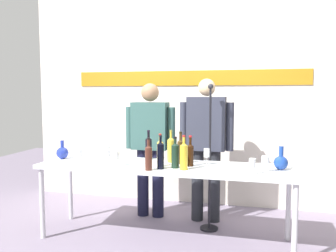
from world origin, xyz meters
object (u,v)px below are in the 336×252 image
(decanter_blue_right, at_px, (281,162))
(wine_glass_left_2, at_px, (116,156))
(wine_glass_left_3, at_px, (107,154))
(wine_bottle_0, at_px, (180,150))
(presenter_left, at_px, (150,141))
(wine_glass_left_1, at_px, (107,149))
(wine_bottle_8, at_px, (160,152))
(wine_glass_right_2, at_px, (252,163))
(wine_bottle_3, at_px, (190,154))
(wine_bottle_6, at_px, (160,154))
(wine_bottle_7, at_px, (149,147))
(wine_glass_right_0, at_px, (207,153))
(wine_glass_right_1, at_px, (265,160))
(display_table, at_px, (164,170))
(wine_glass_left_0, at_px, (79,154))
(wine_bottle_2, at_px, (184,155))
(presenter_right, at_px, (206,140))
(decanter_blue_left, at_px, (62,152))
(wine_bottle_4, at_px, (175,154))
(microphone_stand, at_px, (210,181))
(wine_bottle_5, at_px, (171,149))
(wine_bottle_1, at_px, (149,157))

(decanter_blue_right, xyz_separation_m, wine_glass_left_2, (-1.59, -0.22, 0.03))
(wine_glass_left_3, bearing_deg, wine_bottle_0, 19.03)
(wine_bottle_0, bearing_deg, presenter_left, 132.44)
(wine_bottle_0, distance_m, wine_glass_left_1, 0.89)
(wine_bottle_8, distance_m, wine_glass_right_2, 0.90)
(wine_bottle_3, height_order, wine_bottle_6, wine_bottle_6)
(wine_bottle_7, bearing_deg, wine_bottle_3, -25.36)
(wine_glass_right_0, bearing_deg, wine_glass_right_1, -19.58)
(wine_bottle_0, xyz_separation_m, wine_glass_right_1, (0.83, -0.18, -0.03))
(display_table, bearing_deg, wine_glass_left_0, -168.34)
(wine_bottle_2, xyz_separation_m, wine_bottle_8, (-0.26, 0.09, 0.00))
(wine_bottle_6, bearing_deg, wine_glass_left_3, 175.74)
(wine_glass_right_0, bearing_deg, wine_bottle_7, 168.17)
(wine_glass_left_3, height_order, wine_glass_right_0, wine_glass_right_0)
(wine_bottle_3, bearing_deg, wine_glass_left_0, -170.58)
(wine_glass_left_3, bearing_deg, presenter_right, 40.79)
(wine_bottle_6, distance_m, wine_glass_left_1, 0.86)
(wine_glass_left_0, bearing_deg, decanter_blue_right, 6.48)
(decanter_blue_left, height_order, decanter_blue_right, decanter_blue_right)
(wine_glass_left_2, bearing_deg, wine_glass_right_1, 3.17)
(wine_bottle_4, bearing_deg, microphone_stand, 60.00)
(display_table, relative_size, wine_bottle_4, 8.47)
(wine_bottle_7, height_order, wine_glass_right_2, wine_bottle_7)
(wine_glass_left_2, bearing_deg, decanter_blue_right, 7.83)
(wine_bottle_4, height_order, wine_glass_right_2, wine_bottle_4)
(wine_bottle_6, relative_size, wine_glass_left_0, 2.07)
(presenter_left, relative_size, wine_bottle_6, 4.99)
(display_table, relative_size, presenter_left, 1.59)
(wine_glass_left_1, bearing_deg, wine_glass_left_2, -55.05)
(wine_glass_left_0, xyz_separation_m, wine_glass_left_3, (0.30, 0.03, 0.00))
(wine_bottle_0, relative_size, wine_glass_left_3, 2.18)
(decanter_blue_right, xyz_separation_m, wine_glass_left_1, (-1.86, 0.18, 0.02))
(wine_bottle_6, height_order, wine_glass_left_1, wine_bottle_6)
(wine_glass_left_0, height_order, wine_glass_right_0, wine_glass_right_0)
(wine_bottle_3, distance_m, wine_glass_left_2, 0.74)
(display_table, bearing_deg, wine_bottle_5, 78.64)
(wine_bottle_7, bearing_deg, wine_glass_right_2, -22.38)
(presenter_right, distance_m, wine_bottle_3, 0.62)
(presenter_left, bearing_deg, decanter_blue_right, -21.43)
(wine_bottle_6, bearing_deg, display_table, 93.31)
(wine_bottle_7, bearing_deg, presenter_right, 32.62)
(wine_bottle_4, distance_m, wine_glass_left_0, 0.99)
(wine_bottle_0, bearing_deg, wine_bottle_2, -71.65)
(decanter_blue_left, distance_m, wine_bottle_1, 1.15)
(wine_bottle_0, xyz_separation_m, microphone_stand, (0.27, 0.27, -0.37))
(presenter_right, height_order, wine_glass_right_2, presenter_right)
(wine_glass_left_2, bearing_deg, decanter_blue_left, 163.34)
(wine_glass_left_0, xyz_separation_m, wine_glass_left_2, (0.40, 0.01, -0.01))
(presenter_left, distance_m, microphone_stand, 0.89)
(wine_bottle_2, relative_size, wine_glass_left_3, 2.16)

